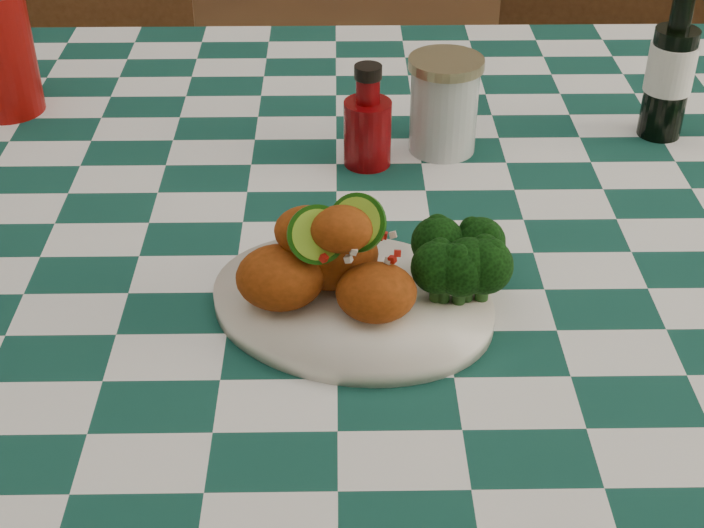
{
  "coord_description": "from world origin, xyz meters",
  "views": [
    {
      "loc": [
        0.0,
        -0.97,
        1.35
      ],
      "look_at": [
        0.01,
        -0.23,
        0.84
      ],
      "focal_mm": 50.0,
      "sensor_mm": 36.0,
      "label": 1
    }
  ],
  "objects_px": {
    "fried_chicken_pile": "(342,253)",
    "wooden_chair_left": "(93,148)",
    "ketchup_bottle": "(368,116)",
    "beer_bottle": "(673,57)",
    "dining_table": "(339,438)",
    "plate": "(352,304)",
    "wooden_chair_right": "(576,149)",
    "mason_jar": "(444,105)"
  },
  "relations": [
    {
      "from": "ketchup_bottle",
      "to": "beer_bottle",
      "type": "distance_m",
      "value": 0.38
    },
    {
      "from": "dining_table",
      "to": "plate",
      "type": "distance_m",
      "value": 0.46
    },
    {
      "from": "plate",
      "to": "ketchup_bottle",
      "type": "xyz_separation_m",
      "value": [
        0.02,
        0.29,
        0.05
      ]
    },
    {
      "from": "mason_jar",
      "to": "beer_bottle",
      "type": "height_order",
      "value": "beer_bottle"
    },
    {
      "from": "ketchup_bottle",
      "to": "plate",
      "type": "bearing_deg",
      "value": -94.44
    },
    {
      "from": "dining_table",
      "to": "wooden_chair_right",
      "type": "height_order",
      "value": "wooden_chair_right"
    },
    {
      "from": "fried_chicken_pile",
      "to": "mason_jar",
      "type": "relative_size",
      "value": 1.31
    },
    {
      "from": "dining_table",
      "to": "wooden_chair_left",
      "type": "height_order",
      "value": "wooden_chair_left"
    },
    {
      "from": "ketchup_bottle",
      "to": "beer_bottle",
      "type": "relative_size",
      "value": 0.6
    },
    {
      "from": "wooden_chair_left",
      "to": "mason_jar",
      "type": "bearing_deg",
      "value": -52.43
    },
    {
      "from": "mason_jar",
      "to": "wooden_chair_right",
      "type": "xyz_separation_m",
      "value": [
        0.33,
        0.57,
        -0.37
      ]
    },
    {
      "from": "ketchup_bottle",
      "to": "mason_jar",
      "type": "relative_size",
      "value": 1.06
    },
    {
      "from": "plate",
      "to": "wooden_chair_left",
      "type": "bearing_deg",
      "value": 117.08
    },
    {
      "from": "beer_bottle",
      "to": "wooden_chair_left",
      "type": "bearing_deg",
      "value": 146.14
    },
    {
      "from": "ketchup_bottle",
      "to": "mason_jar",
      "type": "bearing_deg",
      "value": 20.74
    },
    {
      "from": "dining_table",
      "to": "wooden_chair_left",
      "type": "xyz_separation_m",
      "value": [
        -0.48,
        0.73,
        0.07
      ]
    },
    {
      "from": "dining_table",
      "to": "mason_jar",
      "type": "bearing_deg",
      "value": 38.15
    },
    {
      "from": "fried_chicken_pile",
      "to": "wooden_chair_right",
      "type": "distance_m",
      "value": 1.08
    },
    {
      "from": "ketchup_bottle",
      "to": "mason_jar",
      "type": "distance_m",
      "value": 0.1
    },
    {
      "from": "fried_chicken_pile",
      "to": "wooden_chair_right",
      "type": "relative_size",
      "value": 0.16
    },
    {
      "from": "fried_chicken_pile",
      "to": "wooden_chair_left",
      "type": "bearing_deg",
      "value": 116.63
    },
    {
      "from": "fried_chicken_pile",
      "to": "wooden_chair_left",
      "type": "distance_m",
      "value": 1.14
    },
    {
      "from": "plate",
      "to": "wooden_chair_right",
      "type": "height_order",
      "value": "wooden_chair_right"
    },
    {
      "from": "wooden_chair_right",
      "to": "wooden_chair_left",
      "type": "bearing_deg",
      "value": -159.01
    },
    {
      "from": "wooden_chair_left",
      "to": "wooden_chair_right",
      "type": "distance_m",
      "value": 0.93
    },
    {
      "from": "fried_chicken_pile",
      "to": "wooden_chair_left",
      "type": "xyz_separation_m",
      "value": [
        -0.48,
        0.96,
        -0.39
      ]
    },
    {
      "from": "plate",
      "to": "beer_bottle",
      "type": "distance_m",
      "value": 0.55
    },
    {
      "from": "fried_chicken_pile",
      "to": "mason_jar",
      "type": "height_order",
      "value": "mason_jar"
    },
    {
      "from": "plate",
      "to": "wooden_chair_left",
      "type": "height_order",
      "value": "wooden_chair_left"
    },
    {
      "from": "dining_table",
      "to": "plate",
      "type": "xyz_separation_m",
      "value": [
        0.01,
        -0.23,
        0.4
      ]
    },
    {
      "from": "fried_chicken_pile",
      "to": "beer_bottle",
      "type": "height_order",
      "value": "beer_bottle"
    },
    {
      "from": "mason_jar",
      "to": "ketchup_bottle",
      "type": "bearing_deg",
      "value": -159.26
    },
    {
      "from": "ketchup_bottle",
      "to": "wooden_chair_left",
      "type": "height_order",
      "value": "wooden_chair_left"
    },
    {
      "from": "wooden_chair_right",
      "to": "fried_chicken_pile",
      "type": "bearing_deg",
      "value": -92.11
    },
    {
      "from": "ketchup_bottle",
      "to": "wooden_chair_right",
      "type": "bearing_deg",
      "value": 55.54
    },
    {
      "from": "plate",
      "to": "ketchup_bottle",
      "type": "height_order",
      "value": "ketchup_bottle"
    },
    {
      "from": "plate",
      "to": "mason_jar",
      "type": "distance_m",
      "value": 0.35
    },
    {
      "from": "plate",
      "to": "wooden_chair_left",
      "type": "xyz_separation_m",
      "value": [
        -0.49,
        0.96,
        -0.33
      ]
    },
    {
      "from": "wooden_chair_left",
      "to": "wooden_chair_right",
      "type": "relative_size",
      "value": 0.96
    },
    {
      "from": "plate",
      "to": "beer_bottle",
      "type": "bearing_deg",
      "value": 42.82
    },
    {
      "from": "wooden_chair_left",
      "to": "fried_chicken_pile",
      "type": "bearing_deg",
      "value": -69.71
    },
    {
      "from": "dining_table",
      "to": "beer_bottle",
      "type": "distance_m",
      "value": 0.66
    }
  ]
}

